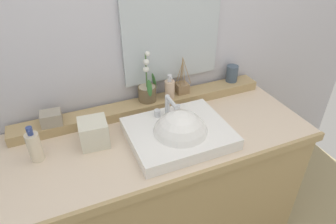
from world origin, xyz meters
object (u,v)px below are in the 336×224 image
Objects in this scene: reed_diffuser at (182,87)px; lotion_bottle at (35,146)px; tissue_box at (94,133)px; potted_plant at (147,90)px; soap_dispenser at (170,89)px; trinket_box at (51,118)px; tumbler_cup at (232,74)px; sink_basin at (180,136)px.

reed_diffuser reaches higher than lotion_bottle.
tissue_box is (-0.55, -0.20, -0.02)m from reed_diffuser.
potted_plant is at bearing 18.83° from lotion_bottle.
soap_dispenser reaches higher than trinket_box.
potted_plant reaches higher than lotion_bottle.
potted_plant is 2.89× the size of trinket_box.
trinket_box is (-0.72, -0.03, 0.00)m from reed_diffuser.
potted_plant is at bearing 29.66° from tissue_box.
reed_diffuser reaches higher than soap_dispenser.
tumbler_cup is 0.77× the size of tissue_box.
tumbler_cup is (0.43, 0.03, -0.01)m from soap_dispenser.
tissue_box is at bearing 160.45° from sink_basin.
sink_basin is at bearing -146.56° from tumbler_cup.
reed_diffuser is 1.66× the size of tissue_box.
trinket_box is (-0.51, -0.03, -0.03)m from potted_plant.
lotion_bottle is (-0.81, -0.21, -0.01)m from reed_diffuser.
reed_diffuser is at bearing 7.11° from trinket_box.
potted_plant is 0.12m from soap_dispenser.
tumbler_cup is at bearing 10.44° from lotion_bottle.
potted_plant is 0.63m from lotion_bottle.
tumbler_cup is 0.46× the size of reed_diffuser.
soap_dispenser reaches higher than sink_basin.
reed_diffuser is at bearing 0.88° from potted_plant.
reed_diffuser is at bearing 14.36° from lotion_bottle.
potted_plant is at bearing 168.51° from soap_dispenser.
reed_diffuser is (0.17, 0.33, 0.06)m from sink_basin.
soap_dispenser is at bearing 13.97° from lotion_bottle.
trinket_box is 0.56× the size of lotion_bottle.
trinket_box is (-0.63, -0.00, -0.02)m from soap_dispenser.
potted_plant is 1.32× the size of reed_diffuser.
sink_basin is at bearing -116.94° from reed_diffuser.
potted_plant is 1.62× the size of lotion_bottle.
reed_diffuser is 0.59m from tissue_box.
sink_basin is at bearing -11.03° from lotion_bottle.
tissue_box is (-0.46, -0.17, -0.05)m from soap_dispenser.
soap_dispenser is 1.41× the size of tumbler_cup.
soap_dispenser is 0.63m from trinket_box.
lotion_bottle is (-0.64, 0.12, 0.05)m from sink_basin.
tumbler_cup is (0.55, 0.01, -0.01)m from potted_plant.
sink_basin is 0.34m from potted_plant.
soap_dispenser is 0.74m from lotion_bottle.
reed_diffuser reaches higher than sink_basin.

